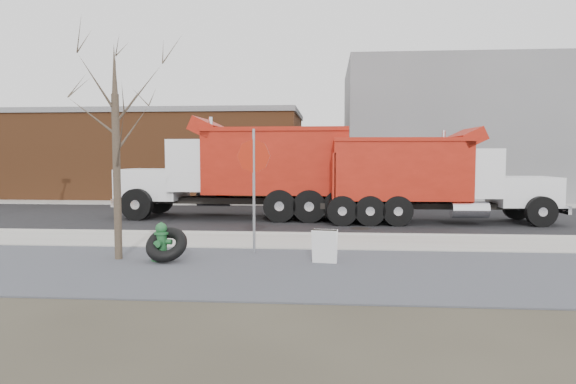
# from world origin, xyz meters

# --- Properties ---
(ground) EXTENTS (120.00, 120.00, 0.00)m
(ground) POSITION_xyz_m (0.00, 0.00, 0.00)
(ground) COLOR #383328
(ground) RESTS_ON ground
(gravel_verge) EXTENTS (60.00, 5.00, 0.03)m
(gravel_verge) POSITION_xyz_m (0.00, -3.50, 0.01)
(gravel_verge) COLOR slate
(gravel_verge) RESTS_ON ground
(sidewalk) EXTENTS (60.00, 2.50, 0.06)m
(sidewalk) POSITION_xyz_m (0.00, 0.25, 0.03)
(sidewalk) COLOR #9E9B93
(sidewalk) RESTS_ON ground
(curb) EXTENTS (60.00, 0.15, 0.11)m
(curb) POSITION_xyz_m (0.00, 1.55, 0.06)
(curb) COLOR #9E9B93
(curb) RESTS_ON ground
(road) EXTENTS (60.00, 9.40, 0.02)m
(road) POSITION_xyz_m (0.00, 6.30, 0.01)
(road) COLOR black
(road) RESTS_ON ground
(far_sidewalk) EXTENTS (60.00, 2.00, 0.06)m
(far_sidewalk) POSITION_xyz_m (0.00, 12.00, 0.03)
(far_sidewalk) COLOR #9E9B93
(far_sidewalk) RESTS_ON ground
(building_grey) EXTENTS (12.00, 10.00, 8.00)m
(building_grey) POSITION_xyz_m (9.00, 18.00, 4.00)
(building_grey) COLOR gray
(building_grey) RESTS_ON ground
(building_brick) EXTENTS (20.20, 8.20, 5.30)m
(building_brick) POSITION_xyz_m (-10.00, 17.00, 2.65)
(building_brick) COLOR brown
(building_brick) RESTS_ON ground
(bare_tree) EXTENTS (3.20, 3.20, 5.20)m
(bare_tree) POSITION_xyz_m (-3.20, -2.60, 3.30)
(bare_tree) COLOR #382D23
(bare_tree) RESTS_ON ground
(fire_hydrant) EXTENTS (0.54, 0.52, 0.95)m
(fire_hydrant) POSITION_xyz_m (-2.10, -2.68, 0.43)
(fire_hydrant) COLOR #256231
(fire_hydrant) RESTS_ON ground
(truck_tire) EXTENTS (1.02, 0.94, 0.87)m
(truck_tire) POSITION_xyz_m (-1.94, -2.81, 0.44)
(truck_tire) COLOR black
(truck_tire) RESTS_ON ground
(stop_sign) EXTENTS (0.81, 0.38, 3.22)m
(stop_sign) POSITION_xyz_m (-0.02, -1.58, 2.16)
(stop_sign) COLOR gray
(stop_sign) RESTS_ON ground
(sandwich_board) EXTENTS (0.62, 0.44, 0.80)m
(sandwich_board) POSITION_xyz_m (1.80, -2.71, 0.43)
(sandwich_board) COLOR white
(sandwich_board) RESTS_ON ground
(dump_truck_red_a) EXTENTS (8.74, 2.70, 3.52)m
(dump_truck_red_a) POSITION_xyz_m (5.63, 5.05, 1.79)
(dump_truck_red_a) COLOR black
(dump_truck_red_a) RESTS_ON ground
(dump_truck_red_b) EXTENTS (9.63, 2.97, 4.00)m
(dump_truck_red_b) POSITION_xyz_m (-1.43, 5.95, 2.03)
(dump_truck_red_b) COLOR black
(dump_truck_red_b) RESTS_ON ground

